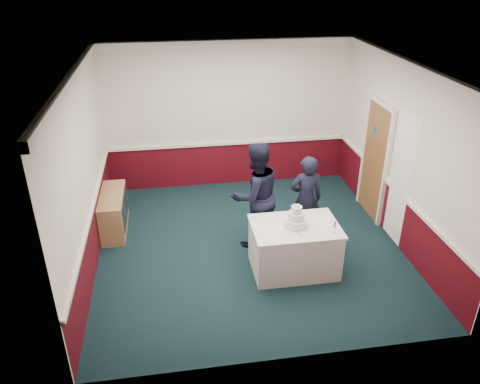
{
  "coord_description": "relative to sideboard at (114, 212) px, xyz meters",
  "views": [
    {
      "loc": [
        -1.19,
        -6.54,
        4.45
      ],
      "look_at": [
        -0.17,
        -0.1,
        1.1
      ],
      "focal_mm": 35.0,
      "sensor_mm": 36.0,
      "label": 1
    }
  ],
  "objects": [
    {
      "name": "room_shell",
      "position": [
        2.36,
        -0.31,
        1.62
      ],
      "size": [
        5.0,
        5.0,
        3.0
      ],
      "color": "silver",
      "rests_on": "ground"
    },
    {
      "name": "champagne_flute",
      "position": [
        3.35,
        -1.93,
        0.58
      ],
      "size": [
        0.05,
        0.05,
        0.21
      ],
      "color": "silver",
      "rests_on": "cake_table"
    },
    {
      "name": "ground",
      "position": [
        2.28,
        -0.92,
        -0.35
      ],
      "size": [
        5.0,
        5.0,
        0.0
      ],
      "primitive_type": "plane",
      "color": "#13292E",
      "rests_on": "ground"
    },
    {
      "name": "cake_knife",
      "position": [
        2.82,
        -1.85,
        0.44
      ],
      "size": [
        0.09,
        0.21,
        0.0
      ],
      "primitive_type": "cube",
      "rotation": [
        0.0,
        0.0,
        0.37
      ],
      "color": "silver",
      "rests_on": "cake_table"
    },
    {
      "name": "cake_table",
      "position": [
        2.85,
        -1.65,
        0.05
      ],
      "size": [
        1.32,
        0.92,
        0.79
      ],
      "color": "white",
      "rests_on": "ground"
    },
    {
      "name": "wedding_cake",
      "position": [
        2.85,
        -1.65,
        0.55
      ],
      "size": [
        0.35,
        0.35,
        0.36
      ],
      "color": "white",
      "rests_on": "cake_table"
    },
    {
      "name": "sideboard",
      "position": [
        0.0,
        0.0,
        0.0
      ],
      "size": [
        0.41,
        1.2,
        0.7
      ],
      "color": "#A57850",
      "rests_on": "ground"
    },
    {
      "name": "person_man",
      "position": [
        2.39,
        -0.82,
        0.56
      ],
      "size": [
        1.06,
        0.94,
        1.83
      ],
      "primitive_type": "imported",
      "rotation": [
        0.0,
        0.0,
        3.47
      ],
      "color": "black",
      "rests_on": "ground"
    },
    {
      "name": "person_woman",
      "position": [
        3.25,
        -0.82,
        0.42
      ],
      "size": [
        0.57,
        0.38,
        1.55
      ],
      "primitive_type": "imported",
      "rotation": [
        0.0,
        0.0,
        3.12
      ],
      "color": "black",
      "rests_on": "ground"
    }
  ]
}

